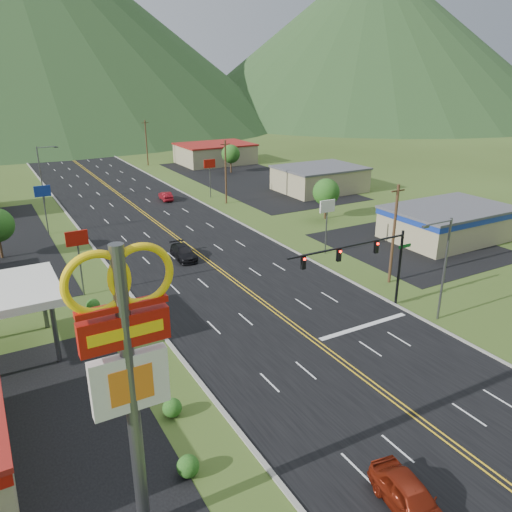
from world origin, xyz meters
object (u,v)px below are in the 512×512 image
pylon_sign (127,355)px  car_red_far (166,196)px  car_red_near (410,499)px  streetlight_west (42,171)px  streetlight_east (443,263)px  car_dark_mid (184,253)px  traffic_signal (366,257)px

pylon_sign → car_red_far: bearing=69.2°
car_red_near → car_red_far: (11.31, 65.09, -0.14)m
streetlight_west → streetlight_east: bearing=-69.1°
streetlight_west → car_red_near: (6.03, -73.44, -4.34)m
car_dark_mid → pylon_sign: bearing=-111.5°
car_red_near → car_red_far: car_red_near is taller
pylon_sign → traffic_signal: pylon_sign is taller
streetlight_east → pylon_sign: bearing=-164.2°
traffic_signal → pylon_sign: bearing=-152.9°
pylon_sign → car_red_far: 64.39m
pylon_sign → car_dark_mid: size_ratio=2.76×
streetlight_west → car_dark_mid: (9.62, -35.52, -4.44)m
streetlight_east → car_dark_mid: streetlight_east is taller
traffic_signal → streetlight_west: (-18.16, 56.00, -0.15)m
traffic_signal → streetlight_east: streetlight_east is taller
streetlight_east → car_red_near: bearing=-141.4°
traffic_signal → car_dark_mid: size_ratio=2.58×
streetlight_west → car_red_far: streetlight_west is taller
streetlight_west → car_red_far: 19.77m
streetlight_west → car_red_near: streetlight_west is taller
car_red_near → car_dark_mid: car_red_near is taller
streetlight_east → streetlight_west: bearing=110.9°
pylon_sign → traffic_signal: (23.48, 12.00, -3.97)m
traffic_signal → car_red_near: size_ratio=2.64×
streetlight_east → streetlight_west: 64.21m
traffic_signal → car_dark_mid: (-8.55, 20.48, -4.59)m
car_dark_mid → traffic_signal: bearing=-64.1°
pylon_sign → car_dark_mid: (14.94, 32.48, -8.56)m
streetlight_east → car_red_far: streetlight_east is taller
streetlight_east → car_dark_mid: (-13.24, 24.48, -4.44)m
pylon_sign → traffic_signal: 26.67m
streetlight_east → car_red_far: (-5.51, 51.65, -4.48)m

